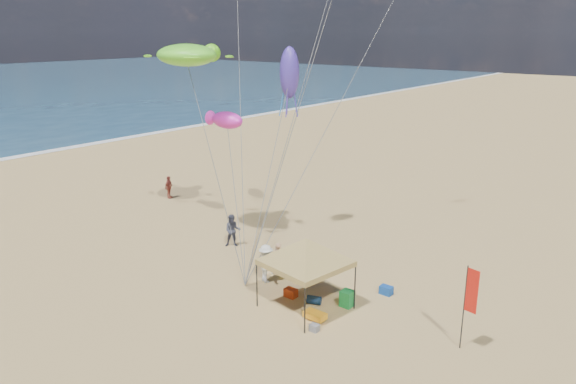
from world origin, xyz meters
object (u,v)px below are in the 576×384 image
chair_green (347,299)px  beach_cart (315,315)px  person_near_b (233,231)px  chair_yellow (291,268)px  cooler_red (291,293)px  person_near_c (266,264)px  feather_flag (469,296)px  canopy_tent (306,241)px  cooler_blue (386,290)px  person_far_a (169,187)px  person_near_a (278,258)px

chair_green → beach_cart: (-0.39, -1.76, -0.15)m
person_near_b → chair_yellow: bearing=-53.5°
person_near_b → chair_green: bearing=-54.4°
cooler_red → person_near_b: 6.66m
chair_green → person_near_c: person_near_c is taller
person_near_c → chair_green: bearing=-151.1°
feather_flag → chair_yellow: size_ratio=4.71×
canopy_tent → chair_green: canopy_tent is taller
cooler_blue → chair_yellow: (-4.51, -1.12, 0.16)m
person_near_c → person_far_a: bearing=1.5°
canopy_tent → beach_cart: canopy_tent is taller
feather_flag → beach_cart: feather_flag is taller
cooler_blue → beach_cart: (-1.15, -3.76, 0.01)m
chair_yellow → cooler_blue: bearing=13.9°
beach_cart → person_far_a: size_ratio=0.57×
chair_green → chair_yellow: bearing=166.8°
feather_flag → person_far_a: (-23.27, 5.48, -1.40)m
feather_flag → person_near_b: feather_flag is taller
chair_yellow → person_far_a: size_ratio=0.44×
canopy_tent → chair_green: size_ratio=8.24×
person_near_b → person_far_a: bearing=117.3°
canopy_tent → chair_green: bearing=42.4°
cooler_red → beach_cart: size_ratio=0.60×
chair_yellow → person_near_a: (-0.61, -0.16, 0.42)m
person_near_a → person_near_b: size_ratio=0.86×
feather_flag → chair_yellow: (-8.90, 1.00, -1.84)m
person_near_a → person_near_b: bearing=-19.2°
person_near_a → person_near_c: 1.11m
chair_yellow → canopy_tent: bearing=-40.1°
feather_flag → person_near_a: 9.66m
canopy_tent → feather_flag: size_ratio=1.75×
chair_green → person_near_b: 8.66m
feather_flag → person_near_c: 9.44m
person_near_a → person_near_b: (-4.09, 1.07, 0.12)m
cooler_red → person_near_c: size_ratio=0.30×
chair_green → person_near_b: (-8.46, 1.79, 0.54)m
feather_flag → canopy_tent: bearing=-170.5°
person_near_c → person_near_a: bearing=-57.6°
canopy_tent → person_far_a: (-16.83, 6.55, -2.21)m
cooler_red → person_far_a: size_ratio=0.34×
cooler_red → cooler_blue: bearing=42.1°
canopy_tent → chair_yellow: size_ratio=8.24×
cooler_blue → person_near_b: size_ratio=0.30×
canopy_tent → chair_yellow: canopy_tent is taller
cooler_red → beach_cart: bearing=-25.1°
cooler_blue → person_far_a: person_far_a is taller
cooler_red → chair_yellow: 2.20m
cooler_blue → chair_green: (-0.76, -2.00, 0.16)m
feather_flag → cooler_red: (-7.52, -0.71, -2.00)m
cooler_blue → chair_green: chair_green is taller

